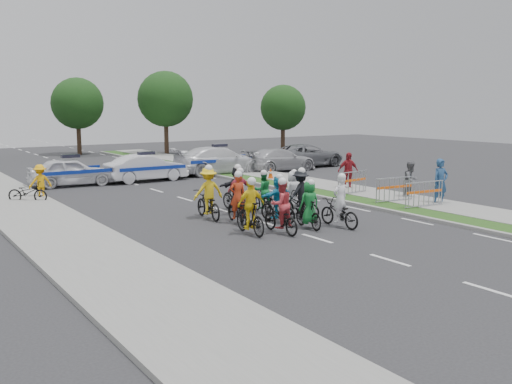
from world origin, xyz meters
TOP-DOWN VIEW (x-y plane):
  - ground at (0.00, 0.00)m, footprint 90.00×90.00m
  - curb_right at (5.10, 5.00)m, footprint 0.20×60.00m
  - grass_strip at (5.80, 5.00)m, footprint 1.20×60.00m
  - sidewalk_right at (7.60, 5.00)m, footprint 2.40×60.00m
  - sidewalk_left at (-6.50, 5.00)m, footprint 3.00×60.00m
  - rider_0 at (1.72, 0.90)m, footprint 0.64×1.82m
  - rider_1 at (0.72, 1.30)m, footprint 0.76×1.64m
  - rider_2 at (-0.49, 1.25)m, footprint 0.77×1.80m
  - rider_3 at (-1.39, 1.64)m, footprint 0.96×1.80m
  - rider_4 at (1.53, 2.80)m, footprint 1.13×1.93m
  - rider_5 at (0.44, 2.65)m, footprint 1.44×1.71m
  - rider_6 at (-0.84, 3.32)m, footprint 0.99×1.91m
  - rider_7 at (1.83, 3.62)m, footprint 0.76×1.67m
  - rider_8 at (1.02, 4.45)m, footprint 0.88×1.71m
  - rider_9 at (0.01, 4.55)m, footprint 0.96×1.78m
  - rider_10 at (-1.27, 4.61)m, footprint 1.16×2.01m
  - rider_11 at (0.39, 5.30)m, footprint 1.51×1.80m
  - police_car_0 at (-2.92, 15.93)m, footprint 4.40×2.17m
  - police_car_1 at (1.00, 15.47)m, footprint 4.40×1.62m
  - police_car_2 at (5.89, 15.99)m, footprint 5.83×2.81m
  - civilian_sedan at (9.83, 15.33)m, footprint 4.85×1.98m
  - civilian_suv at (12.71, 16.28)m, footprint 5.52×2.75m
  - spectator_0 at (7.99, 1.72)m, footprint 0.77×0.58m
  - spectator_1 at (8.19, 3.44)m, footprint 0.86×0.70m
  - spectator_2 at (7.76, 6.96)m, footprint 1.16×0.72m
  - marshal_hiviz at (-5.22, 12.58)m, footprint 1.02×0.63m
  - barrier_0 at (6.70, 1.46)m, footprint 2.04×0.69m
  - barrier_1 at (6.70, 3.01)m, footprint 2.04×0.71m
  - barrier_2 at (6.70, 5.53)m, footprint 2.04×0.73m
  - cone_0 at (3.61, 9.09)m, footprint 0.40×0.40m
  - cone_1 at (6.68, 11.89)m, footprint 0.40×0.40m
  - parked_bike at (-5.93, 11.87)m, footprint 1.70×1.52m
  - tree_1 at (9.00, 30.00)m, footprint 4.55×4.55m
  - tree_2 at (18.00, 26.00)m, footprint 3.85×3.85m
  - tree_4 at (3.00, 34.00)m, footprint 4.20×4.20m

SIDE VIEW (x-z plane):
  - ground at x=0.00m, z-range 0.00..0.00m
  - grass_strip at x=5.80m, z-range 0.00..0.11m
  - curb_right at x=5.10m, z-range 0.00..0.12m
  - sidewalk_right at x=7.60m, z-range 0.00..0.13m
  - sidewalk_left at x=-6.50m, z-range 0.00..0.13m
  - cone_0 at x=3.61m, z-range -0.01..0.69m
  - cone_1 at x=6.68m, z-range -0.01..0.69m
  - parked_bike at x=-5.93m, z-range 0.00..0.89m
  - barrier_0 at x=6.70m, z-range 0.00..1.12m
  - barrier_1 at x=6.70m, z-range 0.00..1.12m
  - barrier_2 at x=6.70m, z-range 0.00..1.12m
  - rider_0 at x=1.72m, z-range -0.31..1.54m
  - rider_6 at x=-0.84m, z-range -0.31..1.55m
  - rider_8 at x=1.02m, z-range -0.21..1.46m
  - rider_1 at x=0.72m, z-range -0.18..1.50m
  - rider_7 at x=1.83m, z-range -0.18..1.53m
  - rider_2 at x=-0.49m, z-range -0.23..1.59m
  - rider_9 at x=0.01m, z-range -0.21..1.60m
  - civilian_sedan at x=9.83m, z-range 0.00..1.41m
  - rider_3 at x=-1.39m, z-range -0.21..1.65m
  - police_car_1 at x=1.00m, z-range 0.00..1.44m
  - police_car_0 at x=-2.92m, z-range 0.00..1.44m
  - rider_4 at x=1.53m, z-range -0.21..1.67m
  - rider_5 at x=0.44m, z-range -0.13..1.61m
  - civilian_suv at x=12.71m, z-range 0.00..1.50m
  - marshal_hiviz at x=-5.22m, z-range 0.00..1.52m
  - rider_10 at x=-1.27m, z-range -0.23..1.76m
  - rider_11 at x=0.39m, z-range -0.15..1.70m
  - police_car_2 at x=5.89m, z-range 0.00..1.64m
  - spectator_1 at x=8.19m, z-range 0.00..1.66m
  - spectator_2 at x=7.76m, z-range 0.00..1.84m
  - spectator_0 at x=7.99m, z-range 0.00..1.93m
  - tree_2 at x=18.00m, z-range 0.95..6.72m
  - tree_4 at x=3.00m, z-range 1.04..7.34m
  - tree_1 at x=9.00m, z-range 1.12..7.95m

